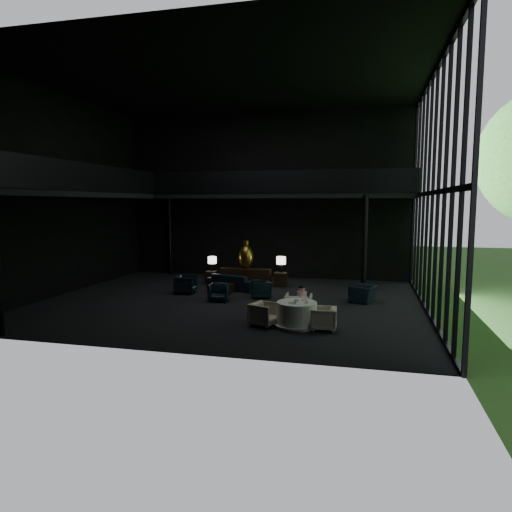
% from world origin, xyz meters
% --- Properties ---
extents(floor, '(14.00, 12.00, 0.02)m').
position_xyz_m(floor, '(0.00, 0.00, 0.00)').
color(floor, black).
rests_on(floor, ground).
extents(ceiling, '(14.00, 12.00, 0.02)m').
position_xyz_m(ceiling, '(0.00, 0.00, 8.00)').
color(ceiling, black).
rests_on(ceiling, ground).
extents(wall_back, '(14.00, 0.04, 8.00)m').
position_xyz_m(wall_back, '(0.00, 6.00, 4.00)').
color(wall_back, black).
rests_on(wall_back, ground).
extents(wall_front, '(14.00, 0.04, 8.00)m').
position_xyz_m(wall_front, '(0.00, -6.00, 4.00)').
color(wall_front, black).
rests_on(wall_front, ground).
extents(wall_left, '(0.04, 12.00, 8.00)m').
position_xyz_m(wall_left, '(-7.00, 0.00, 4.00)').
color(wall_left, black).
rests_on(wall_left, ground).
extents(curtain_wall, '(0.20, 12.00, 8.00)m').
position_xyz_m(curtain_wall, '(6.95, 0.00, 4.00)').
color(curtain_wall, black).
rests_on(curtain_wall, ground).
extents(mezzanine_left, '(2.00, 12.00, 0.25)m').
position_xyz_m(mezzanine_left, '(-6.00, 0.00, 4.00)').
color(mezzanine_left, black).
rests_on(mezzanine_left, wall_left).
extents(mezzanine_back, '(12.00, 2.00, 0.25)m').
position_xyz_m(mezzanine_back, '(1.00, 5.00, 4.00)').
color(mezzanine_back, black).
rests_on(mezzanine_back, wall_back).
extents(railing_left, '(0.06, 12.00, 1.00)m').
position_xyz_m(railing_left, '(-5.00, 0.00, 4.60)').
color(railing_left, black).
rests_on(railing_left, mezzanine_left).
extents(railing_back, '(12.00, 0.06, 1.00)m').
position_xyz_m(railing_back, '(1.00, 4.00, 4.60)').
color(railing_back, black).
rests_on(railing_back, mezzanine_back).
extents(column_nw, '(0.24, 0.24, 4.00)m').
position_xyz_m(column_nw, '(-5.00, 5.70, 2.00)').
color(column_nw, black).
rests_on(column_nw, floor).
extents(column_ne, '(0.24, 0.24, 4.00)m').
position_xyz_m(column_ne, '(4.80, 4.00, 2.00)').
color(column_ne, black).
rests_on(column_ne, floor).
extents(console, '(2.31, 0.52, 0.73)m').
position_xyz_m(console, '(-0.37, 3.51, 0.37)').
color(console, black).
rests_on(console, floor).
extents(bronze_urn, '(0.67, 0.67, 1.25)m').
position_xyz_m(bronze_urn, '(-0.37, 3.66, 1.27)').
color(bronze_urn, olive).
rests_on(bronze_urn, console).
extents(side_table_left, '(0.51, 0.51, 0.56)m').
position_xyz_m(side_table_left, '(-1.97, 3.51, 0.28)').
color(side_table_left, black).
rests_on(side_table_left, floor).
extents(table_lamp_left, '(0.39, 0.39, 0.66)m').
position_xyz_m(table_lamp_left, '(-1.97, 3.62, 1.03)').
color(table_lamp_left, black).
rests_on(table_lamp_left, side_table_left).
extents(side_table_right, '(0.55, 0.55, 0.61)m').
position_xyz_m(side_table_right, '(1.23, 3.53, 0.30)').
color(side_table_right, black).
rests_on(side_table_right, floor).
extents(table_lamp_right, '(0.41, 0.41, 0.69)m').
position_xyz_m(table_lamp_right, '(1.23, 3.66, 1.10)').
color(table_lamp_right, black).
rests_on(table_lamp_right, side_table_right).
extents(sofa, '(2.52, 1.46, 0.95)m').
position_xyz_m(sofa, '(-0.61, 2.37, 0.47)').
color(sofa, '#15222D').
rests_on(sofa, floor).
extents(lounge_armchair_west, '(0.83, 0.88, 0.82)m').
position_xyz_m(lounge_armchair_west, '(-2.23, 1.04, 0.41)').
color(lounge_armchair_west, black).
rests_on(lounge_armchair_west, floor).
extents(lounge_armchair_east, '(0.83, 0.85, 0.68)m').
position_xyz_m(lounge_armchair_east, '(0.94, 0.90, 0.34)').
color(lounge_armchair_east, '#122433').
rests_on(lounge_armchair_east, floor).
extents(lounge_armchair_south, '(0.72, 0.68, 0.69)m').
position_xyz_m(lounge_armchair_south, '(-0.44, -0.05, 0.35)').
color(lounge_armchair_south, black).
rests_on(lounge_armchair_south, floor).
extents(window_armchair, '(0.80, 0.99, 0.74)m').
position_xyz_m(window_armchair, '(4.81, 1.05, 0.37)').
color(window_armchair, '#102432').
rests_on(window_armchair, floor).
extents(coffee_table, '(1.01, 1.01, 0.37)m').
position_xyz_m(coffee_table, '(-0.84, 1.44, 0.18)').
color(coffee_table, black).
rests_on(coffee_table, floor).
extents(dining_table, '(1.35, 1.35, 0.75)m').
position_xyz_m(dining_table, '(2.92, -2.90, 0.33)').
color(dining_table, white).
rests_on(dining_table, floor).
extents(dining_chair_north, '(0.96, 0.90, 0.94)m').
position_xyz_m(dining_chair_north, '(2.82, -1.86, 0.47)').
color(dining_chair_north, beige).
rests_on(dining_chair_north, floor).
extents(dining_chair_east, '(0.66, 0.70, 0.70)m').
position_xyz_m(dining_chair_east, '(3.72, -3.03, 0.35)').
color(dining_chair_east, beige).
rests_on(dining_chair_east, floor).
extents(dining_chair_west, '(0.88, 0.90, 0.74)m').
position_xyz_m(dining_chair_west, '(1.95, -2.97, 0.37)').
color(dining_chair_west, '#A19A88').
rests_on(dining_chair_west, floor).
extents(child, '(0.30, 0.30, 0.64)m').
position_xyz_m(child, '(2.93, -1.87, 0.77)').
color(child, '#C57687').
rests_on(child, dining_chair_north).
extents(plate_a, '(0.27, 0.27, 0.01)m').
position_xyz_m(plate_a, '(2.79, -3.05, 0.76)').
color(plate_a, white).
rests_on(plate_a, dining_table).
extents(plate_b, '(0.23, 0.23, 0.01)m').
position_xyz_m(plate_b, '(3.11, -2.62, 0.76)').
color(plate_b, white).
rests_on(plate_b, dining_table).
extents(saucer, '(0.19, 0.19, 0.01)m').
position_xyz_m(saucer, '(3.21, -3.02, 0.76)').
color(saucer, white).
rests_on(saucer, dining_table).
extents(coffee_cup, '(0.09, 0.09, 0.06)m').
position_xyz_m(coffee_cup, '(3.22, -2.98, 0.79)').
color(coffee_cup, white).
rests_on(coffee_cup, saucer).
extents(cereal_bowl, '(0.16, 0.16, 0.08)m').
position_xyz_m(cereal_bowl, '(2.90, -2.80, 0.79)').
color(cereal_bowl, white).
rests_on(cereal_bowl, dining_table).
extents(cream_pot, '(0.08, 0.08, 0.08)m').
position_xyz_m(cream_pot, '(2.91, -3.13, 0.79)').
color(cream_pot, '#99999E').
rests_on(cream_pot, dining_table).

